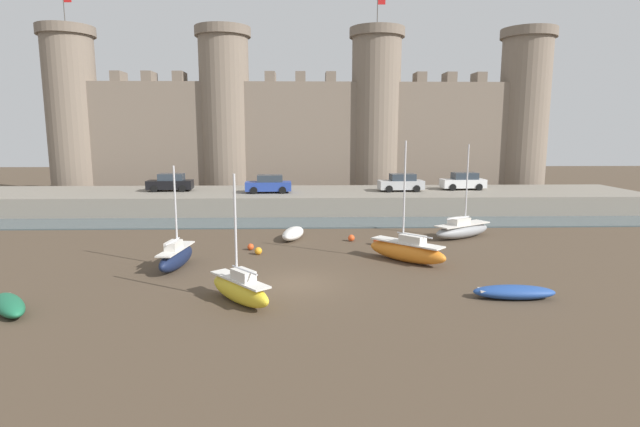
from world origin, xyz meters
The scene contains 19 objects.
ground_plane centered at (0.00, 0.00, 0.00)m, with size 160.00×160.00×0.00m, color #4C3D2D.
water_channel centered at (0.00, 15.77, 0.05)m, with size 80.00×4.50×0.10m, color #47565B.
quay_road centered at (0.00, 23.02, 0.86)m, with size 62.52×10.00×1.71m, color gray.
castle centered at (0.00, 33.82, 7.97)m, with size 56.58×6.06×21.35m.
sailboat_midflat_left centered at (6.17, 3.86, 0.67)m, with size 4.29×4.23×6.71m.
sailboat_near_channel_left centered at (-6.34, 2.83, 0.65)m, with size 1.43×4.13×5.45m.
rowboat_foreground_right centered at (-0.32, 9.92, 0.41)m, with size 1.93×3.40×0.79m.
rowboat_midflat_right centered at (-11.37, -3.61, 0.34)m, with size 2.76×3.04×0.65m.
sailboat_near_channel_right centered at (-2.25, -2.70, 0.64)m, with size 3.29×3.69×5.49m.
sailboat_foreground_centre centered at (11.21, 10.04, 0.59)m, with size 4.87×3.76×6.35m.
rowboat_foreground_left centered at (9.60, -2.49, 0.31)m, with size 3.60×1.28×0.60m.
mooring_buoy_near_shore centered at (-2.86, 6.87, 0.20)m, with size 0.40×0.40×0.40m, color #E04C1E.
mooring_buoy_near_channel centered at (-2.28, 5.71, 0.22)m, with size 0.45×0.45×0.45m, color orange.
mooring_buoy_off_centre centered at (3.55, 9.19, 0.22)m, with size 0.44×0.44×0.44m, color #E04C1E.
mooring_buoy_mid_mud centered at (5.12, 8.04, 0.25)m, with size 0.51×0.51×0.51m, color #E04C1E.
car_quay_centre_east centered at (9.38, 22.65, 2.49)m, with size 4.18×2.04×1.62m.
car_quay_west centered at (-2.80, 21.80, 2.49)m, with size 4.18×2.04×1.62m.
car_quay_centre_west centered at (-12.04, 23.41, 2.49)m, with size 4.18×2.04×1.62m.
car_quay_east centered at (15.53, 23.78, 2.49)m, with size 4.18×2.04×1.62m.
Camera 1 is at (0.58, -23.07, 7.21)m, focal length 28.00 mm.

